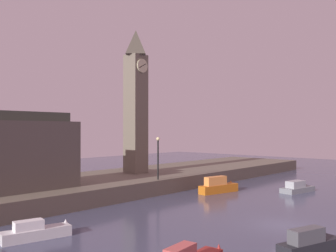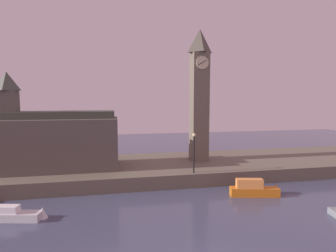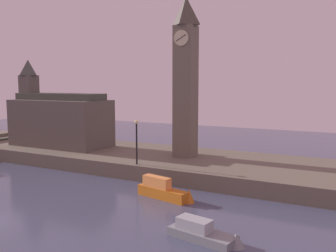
{
  "view_description": "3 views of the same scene",
  "coord_description": "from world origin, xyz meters",
  "views": [
    {
      "loc": [
        -24.08,
        -11.16,
        6.5
      ],
      "look_at": [
        4.09,
        14.17,
        6.85
      ],
      "focal_mm": 40.14,
      "sensor_mm": 36.0,
      "label": 1
    },
    {
      "loc": [
        -5.06,
        -12.44,
        9.31
      ],
      "look_at": [
        0.98,
        17.89,
        6.24
      ],
      "focal_mm": 28.9,
      "sensor_mm": 36.0,
      "label": 2
    },
    {
      "loc": [
        21.64,
        -14.37,
        9.16
      ],
      "look_at": [
        5.87,
        15.84,
        5.21
      ],
      "focal_mm": 39.11,
      "sensor_mm": 36.0,
      "label": 3
    }
  ],
  "objects": [
    {
      "name": "parliament_hall",
      "position": [
        -11.35,
        19.35,
        4.77
      ],
      "size": [
        12.46,
        5.63,
        10.73
      ],
      "color": "#5B544C",
      "rests_on": "far_embankment"
    },
    {
      "name": "streetlamp",
      "position": [
        3.13,
        14.65,
        4.12
      ],
      "size": [
        0.36,
        0.36,
        4.24
      ],
      "color": "black",
      "rests_on": "far_embankment"
    },
    {
      "name": "boat_patrol_orange",
      "position": [
        8.29,
        10.74,
        0.63
      ],
      "size": [
        5.24,
        2.0,
        1.84
      ],
      "color": "orange",
      "rests_on": "ground"
    },
    {
      "name": "boat_ferry_white",
      "position": [
        -12.4,
        9.53,
        0.42
      ],
      "size": [
        4.64,
        1.87,
        1.34
      ],
      "color": "silver",
      "rests_on": "ground"
    },
    {
      "name": "far_embankment",
      "position": [
        0.0,
        20.0,
        0.75
      ],
      "size": [
        70.0,
        12.0,
        1.5
      ],
      "primitive_type": "cube",
      "color": "#6B6051",
      "rests_on": "ground"
    },
    {
      "name": "clock_tower",
      "position": [
        5.53,
        20.46,
        9.99
      ],
      "size": [
        2.26,
        2.31,
        16.47
      ],
      "color": "#6B6051",
      "rests_on": "far_embankment"
    }
  ]
}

